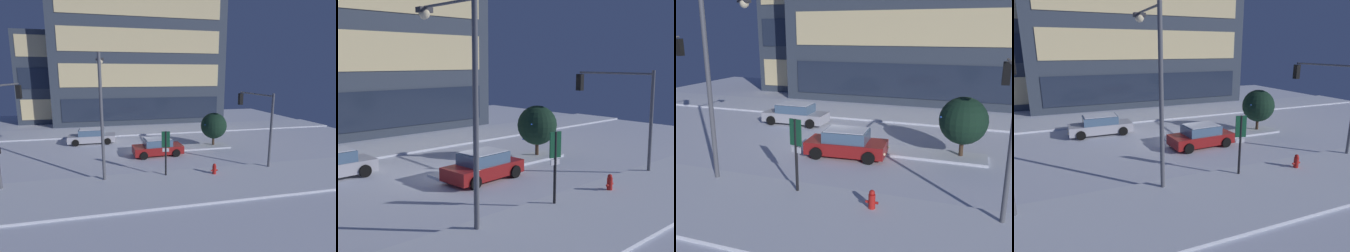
% 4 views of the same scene
% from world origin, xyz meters
% --- Properties ---
extents(ground, '(52.00, 52.00, 0.00)m').
position_xyz_m(ground, '(0.00, 0.00, 0.00)').
color(ground, silver).
extents(curb_strip_near, '(52.00, 5.20, 0.14)m').
position_xyz_m(curb_strip_near, '(0.00, -8.71, 0.07)').
color(curb_strip_near, silver).
rests_on(curb_strip_near, ground).
extents(curb_strip_far, '(52.00, 5.20, 0.14)m').
position_xyz_m(curb_strip_far, '(0.00, 8.71, 0.07)').
color(curb_strip_far, silver).
rests_on(curb_strip_far, ground).
extents(median_strip, '(9.00, 1.80, 0.14)m').
position_xyz_m(median_strip, '(3.88, -0.32, 0.07)').
color(median_strip, silver).
rests_on(median_strip, ground).
extents(car_near, '(4.43, 2.28, 1.49)m').
position_xyz_m(car_near, '(1.22, -1.83, 0.71)').
color(car_near, maroon).
rests_on(car_near, ground).
extents(traffic_light_corner_near_right, '(0.32, 5.16, 5.55)m').
position_xyz_m(traffic_light_corner_near_right, '(8.66, -4.75, 3.94)').
color(traffic_light_corner_near_right, '#565960').
rests_on(traffic_light_corner_near_right, ground).
extents(street_lamp_arched, '(0.56, 3.33, 8.17)m').
position_xyz_m(street_lamp_arched, '(-3.23, -5.96, 5.31)').
color(street_lamp_arched, '#565960').
rests_on(street_lamp_arched, ground).
extents(fire_hydrant, '(0.48, 0.26, 0.87)m').
position_xyz_m(fire_hydrant, '(4.15, -7.42, 0.42)').
color(fire_hydrant, red).
rests_on(fire_hydrant, ground).
extents(parking_info_sign, '(0.55, 0.17, 3.17)m').
position_xyz_m(parking_info_sign, '(0.84, -6.93, 2.04)').
color(parking_info_sign, black).
rests_on(parking_info_sign, ground).
extents(decorated_tree_median, '(2.48, 2.49, 3.28)m').
position_xyz_m(decorated_tree_median, '(7.03, -0.12, 2.04)').
color(decorated_tree_median, '#473323').
rests_on(decorated_tree_median, ground).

